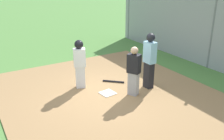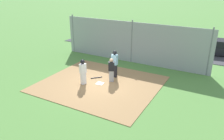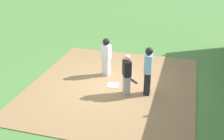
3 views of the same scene
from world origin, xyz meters
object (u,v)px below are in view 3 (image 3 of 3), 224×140
object	(u,v)px
baseball_bat	(132,79)
umpire	(148,70)
catcher	(127,74)
runner	(106,55)
home_plate	(113,85)

from	to	relation	value
baseball_bat	umpire	bearing A→B (deg)	172.23
catcher	umpire	bearing A→B (deg)	165.65
umpire	baseball_bat	xyz separation A→B (m)	(0.96, 0.78, -0.95)
baseball_bat	runner	bearing A→B (deg)	32.25
runner	baseball_bat	size ratio (longest dim) A/B	2.13
home_plate	umpire	distance (m)	1.73
catcher	runner	distance (m)	1.81
home_plate	catcher	bearing A→B (deg)	-126.02
catcher	runner	xyz separation A→B (m)	(1.36, 1.19, 0.12)
home_plate	umpire	world-z (taller)	umpire
runner	baseball_bat	distance (m)	1.48
home_plate	catcher	world-z (taller)	catcher
home_plate	umpire	bearing A→B (deg)	-102.09
home_plate	baseball_bat	bearing A→B (deg)	-43.31
runner	baseball_bat	world-z (taller)	runner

